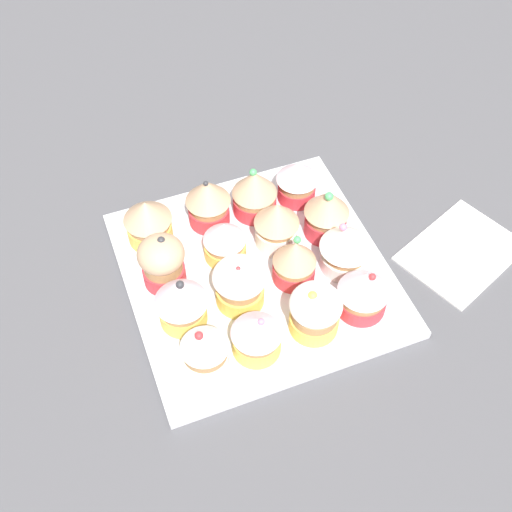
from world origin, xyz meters
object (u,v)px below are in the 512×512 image
at_px(cupcake_4, 327,212).
at_px(cupcake_7, 162,261).
at_px(cupcake_0, 297,180).
at_px(cupcake_2, 208,201).
at_px(cupcake_9, 295,260).
at_px(cupcake_10, 240,284).
at_px(cupcake_11, 181,300).
at_px(cupcake_3, 148,220).
at_px(cupcake_8, 346,246).
at_px(cupcake_15, 205,349).
at_px(cupcake_14, 257,334).
at_px(baking_tray, 256,273).
at_px(cupcake_12, 364,291).
at_px(cupcake_13, 315,311).
at_px(cupcake_6, 225,240).
at_px(napkin, 461,251).
at_px(cupcake_1, 255,192).
at_px(cupcake_5, 277,223).

distance_m(cupcake_4, cupcake_7, 0.22).
xyz_separation_m(cupcake_0, cupcake_2, (0.13, -0.00, 0.00)).
relative_size(cupcake_9, cupcake_10, 1.07).
distance_m(cupcake_2, cupcake_11, 0.16).
bearing_deg(cupcake_11, cupcake_0, -146.58).
distance_m(cupcake_3, cupcake_7, 0.07).
xyz_separation_m(cupcake_3, cupcake_8, (-0.22, 0.13, 0.00)).
distance_m(cupcake_4, cupcake_10, 0.16).
xyz_separation_m(cupcake_2, cupcake_4, (-0.14, 0.07, 0.00)).
distance_m(cupcake_2, cupcake_15, 0.22).
bearing_deg(cupcake_8, cupcake_14, 26.63).
height_order(baking_tray, cupcake_3, cupcake_3).
distance_m(cupcake_0, cupcake_7, 0.22).
height_order(cupcake_8, cupcake_10, cupcake_8).
relative_size(baking_tray, cupcake_7, 4.17).
bearing_deg(cupcake_12, cupcake_8, -97.32).
relative_size(cupcake_12, cupcake_13, 1.00).
distance_m(cupcake_6, cupcake_8, 0.15).
relative_size(cupcake_10, cupcake_12, 0.93).
distance_m(cupcake_14, napkin, 0.32).
distance_m(baking_tray, cupcake_6, 0.06).
xyz_separation_m(cupcake_14, napkin, (-0.31, -0.04, -0.04)).
bearing_deg(cupcake_4, cupcake_14, 41.98).
height_order(cupcake_1, cupcake_15, cupcake_1).
xyz_separation_m(cupcake_7, cupcake_11, (-0.00, 0.06, 0.00)).
bearing_deg(cupcake_7, cupcake_10, 141.23).
bearing_deg(cupcake_1, napkin, 145.58).
relative_size(cupcake_4, cupcake_5, 1.10).
distance_m(baking_tray, cupcake_3, 0.16).
bearing_deg(cupcake_15, cupcake_1, -124.18).
xyz_separation_m(cupcake_9, cupcake_11, (0.15, 0.01, 0.01)).
xyz_separation_m(cupcake_6, cupcake_7, (0.08, 0.01, 0.01)).
height_order(cupcake_6, cupcake_11, cupcake_11).
xyz_separation_m(cupcake_2, cupcake_5, (-0.07, 0.07, -0.00)).
bearing_deg(cupcake_0, napkin, 136.60).
bearing_deg(cupcake_1, cupcake_8, 119.24).
bearing_deg(baking_tray, cupcake_10, 45.72).
height_order(cupcake_11, cupcake_15, cupcake_11).
relative_size(cupcake_2, cupcake_4, 0.96).
height_order(cupcake_11, cupcake_14, cupcake_11).
bearing_deg(cupcake_12, baking_tray, -44.64).
height_order(cupcake_0, cupcake_5, cupcake_5).
bearing_deg(cupcake_12, cupcake_10, -25.01).
bearing_deg(cupcake_12, cupcake_1, -71.83).
xyz_separation_m(cupcake_0, cupcake_14, (0.14, 0.21, -0.00)).
bearing_deg(cupcake_13, cupcake_6, -66.12).
bearing_deg(cupcake_2, cupcake_1, 176.60).
xyz_separation_m(cupcake_3, cupcake_14, (-0.07, 0.21, -0.00)).
bearing_deg(cupcake_14, cupcake_6, -94.73).
bearing_deg(cupcake_12, cupcake_3, -43.37).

